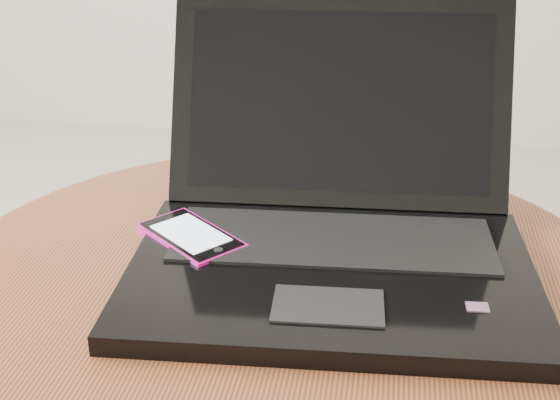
# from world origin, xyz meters

# --- Properties ---
(table) EXTENTS (0.70, 0.70, 0.56)m
(table) POSITION_xyz_m (-0.09, 0.05, 0.44)
(table) COLOR brown
(table) RESTS_ON ground
(laptop) EXTENTS (0.40, 0.39, 0.23)m
(laptop) POSITION_xyz_m (-0.04, 0.10, 0.60)
(laptop) COLOR black
(laptop) RESTS_ON table
(phone_black) EXTENTS (0.14, 0.12, 0.01)m
(phone_black) POSITION_xyz_m (-0.17, 0.09, 0.56)
(phone_black) COLOR black
(phone_black) RESTS_ON table
(phone_pink) EXTENTS (0.13, 0.12, 0.01)m
(phone_pink) POSITION_xyz_m (-0.18, 0.08, 0.58)
(phone_pink) COLOR #D2158B
(phone_pink) RESTS_ON phone_black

